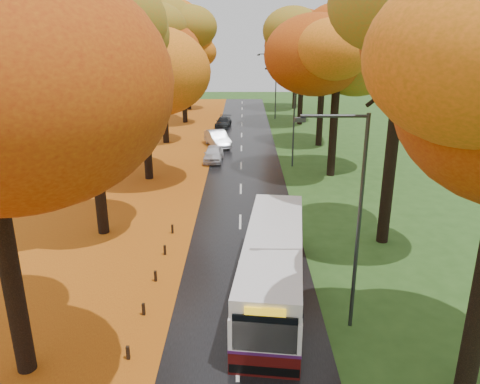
{
  "coord_description": "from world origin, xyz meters",
  "views": [
    {
      "loc": [
        0.15,
        -7.05,
        10.48
      ],
      "look_at": [
        0.0,
        15.86,
        2.6
      ],
      "focal_mm": 35.0,
      "sensor_mm": 36.0,
      "label": 1
    }
  ],
  "objects_px": {
    "streetlamp_mid": "(291,109)",
    "car_silver": "(217,138)",
    "car_dark": "(223,122)",
    "streetlamp_far": "(274,81)",
    "car_white": "(214,154)",
    "streetlamp_near": "(353,208)",
    "bus": "(273,264)"
  },
  "relations": [
    {
      "from": "streetlamp_far",
      "to": "car_white",
      "type": "bearing_deg",
      "value": -107.0
    },
    {
      "from": "streetlamp_near",
      "to": "bus",
      "type": "xyz_separation_m",
      "value": [
        -2.55,
        2.12,
        -3.27
      ]
    },
    {
      "from": "car_silver",
      "to": "car_dark",
      "type": "distance_m",
      "value": 9.67
    },
    {
      "from": "car_dark",
      "to": "bus",
      "type": "bearing_deg",
      "value": -78.27
    },
    {
      "from": "streetlamp_near",
      "to": "car_white",
      "type": "bearing_deg",
      "value": 105.06
    },
    {
      "from": "streetlamp_mid",
      "to": "streetlamp_far",
      "type": "xyz_separation_m",
      "value": [
        0.0,
        22.0,
        0.0
      ]
    },
    {
      "from": "streetlamp_near",
      "to": "car_dark",
      "type": "bearing_deg",
      "value": 98.96
    },
    {
      "from": "car_white",
      "to": "car_silver",
      "type": "xyz_separation_m",
      "value": [
        0.04,
        5.48,
        0.1
      ]
    },
    {
      "from": "bus",
      "to": "car_dark",
      "type": "xyz_separation_m",
      "value": [
        -3.53,
        36.43,
        -0.84
      ]
    },
    {
      "from": "streetlamp_mid",
      "to": "car_white",
      "type": "distance_m",
      "value": 7.6
    },
    {
      "from": "streetlamp_far",
      "to": "car_white",
      "type": "relative_size",
      "value": 2.1
    },
    {
      "from": "streetlamp_mid",
      "to": "car_dark",
      "type": "distance_m",
      "value": 18.1
    },
    {
      "from": "car_white",
      "to": "car_silver",
      "type": "relative_size",
      "value": 0.84
    },
    {
      "from": "streetlamp_near",
      "to": "car_dark",
      "type": "height_order",
      "value": "streetlamp_near"
    },
    {
      "from": "streetlamp_near",
      "to": "car_silver",
      "type": "height_order",
      "value": "streetlamp_near"
    },
    {
      "from": "car_white",
      "to": "bus",
      "type": "bearing_deg",
      "value": -78.48
    },
    {
      "from": "streetlamp_far",
      "to": "car_white",
      "type": "distance_m",
      "value": 21.92
    },
    {
      "from": "streetlamp_far",
      "to": "car_dark",
      "type": "relative_size",
      "value": 2.07
    },
    {
      "from": "streetlamp_near",
      "to": "car_silver",
      "type": "bearing_deg",
      "value": 102.22
    },
    {
      "from": "streetlamp_mid",
      "to": "bus",
      "type": "xyz_separation_m",
      "value": [
        -2.55,
        -19.88,
        -3.27
      ]
    },
    {
      "from": "streetlamp_far",
      "to": "car_silver",
      "type": "bearing_deg",
      "value": -112.47
    },
    {
      "from": "streetlamp_far",
      "to": "car_dark",
      "type": "height_order",
      "value": "streetlamp_far"
    },
    {
      "from": "car_silver",
      "to": "car_dark",
      "type": "bearing_deg",
      "value": 69.99
    },
    {
      "from": "streetlamp_mid",
      "to": "car_silver",
      "type": "relative_size",
      "value": 1.77
    },
    {
      "from": "bus",
      "to": "car_silver",
      "type": "relative_size",
      "value": 2.29
    },
    {
      "from": "streetlamp_far",
      "to": "car_dark",
      "type": "bearing_deg",
      "value": -138.07
    },
    {
      "from": "streetlamp_far",
      "to": "car_silver",
      "type": "height_order",
      "value": "streetlamp_far"
    },
    {
      "from": "streetlamp_far",
      "to": "bus",
      "type": "height_order",
      "value": "streetlamp_far"
    },
    {
      "from": "streetlamp_mid",
      "to": "car_white",
      "type": "xyz_separation_m",
      "value": [
        -6.3,
        1.4,
        -4.02
      ]
    },
    {
      "from": "streetlamp_near",
      "to": "car_white",
      "type": "relative_size",
      "value": 2.1
    },
    {
      "from": "streetlamp_mid",
      "to": "car_silver",
      "type": "height_order",
      "value": "streetlamp_mid"
    },
    {
      "from": "bus",
      "to": "streetlamp_near",
      "type": "bearing_deg",
      "value": -33.21
    }
  ]
}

